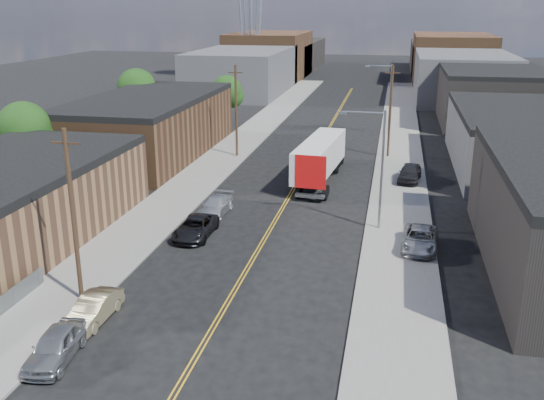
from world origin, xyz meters
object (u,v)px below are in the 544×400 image
at_px(car_left_c, 196,228).
at_px(car_left_d, 216,206).
at_px(car_left_a, 56,346).
at_px(car_ahead_truck, 328,161).
at_px(car_left_b, 94,309).
at_px(semi_truck, 322,155).
at_px(car_right_lot_c, 410,173).
at_px(car_right_lot_a, 420,239).

bearing_deg(car_left_c, car_left_d, 89.73).
bearing_deg(car_left_a, car_ahead_truck, 71.12).
bearing_deg(car_left_d, car_left_c, -87.99).
distance_m(car_left_b, car_left_d, 18.05).
distance_m(semi_truck, car_left_d, 14.21).
height_order(semi_truck, car_left_b, semi_truck).
bearing_deg(car_left_b, car_ahead_truck, 77.21).
bearing_deg(semi_truck, car_left_a, -98.81).
xyz_separation_m(semi_truck, car_right_lot_c, (8.40, 0.15, -1.37)).
relative_size(semi_truck, car_left_a, 3.55).
bearing_deg(semi_truck, car_right_lot_a, -57.10).
xyz_separation_m(car_left_b, car_left_c, (1.40, 12.87, -0.00)).
relative_size(car_right_lot_c, car_ahead_truck, 0.81).
bearing_deg(car_left_b, car_left_c, 85.21).
distance_m(car_left_d, car_right_lot_c, 19.78).
bearing_deg(car_right_lot_a, car_left_a, -131.00).
distance_m(car_left_b, car_ahead_truck, 35.07).
xyz_separation_m(car_left_c, car_right_lot_a, (15.88, 0.56, 0.14)).
distance_m(car_left_b, car_right_lot_c, 34.74).
bearing_deg(car_left_a, car_right_lot_c, 57.75).
xyz_separation_m(car_left_d, car_right_lot_a, (15.88, -4.56, 0.16)).
distance_m(semi_truck, car_left_c, 18.80).
height_order(car_left_c, car_left_d, car_left_c).
distance_m(car_left_a, car_right_lot_a, 24.41).
relative_size(semi_truck, car_left_b, 3.67).
distance_m(car_left_a, car_ahead_truck, 38.76).
relative_size(car_left_a, car_left_d, 0.93).
relative_size(semi_truck, car_right_lot_c, 3.31).
bearing_deg(car_right_lot_a, car_left_b, -138.05).
bearing_deg(car_left_c, semi_truck, 67.74).
bearing_deg(car_left_d, semi_truck, 62.20).
relative_size(car_left_d, car_right_lot_a, 0.95).
bearing_deg(car_ahead_truck, car_right_lot_c, -20.96).
height_order(car_left_b, car_left_c, car_left_b).
bearing_deg(car_left_a, car_right_lot_a, 38.86).
relative_size(car_right_lot_a, car_right_lot_c, 1.06).
height_order(car_left_c, car_ahead_truck, car_ahead_truck).
bearing_deg(car_left_a, car_left_b, 83.95).
height_order(semi_truck, car_right_lot_a, semi_truck).
height_order(car_right_lot_c, car_ahead_truck, car_right_lot_c).
bearing_deg(car_left_c, car_left_b, -96.48).
relative_size(car_left_a, car_left_b, 1.03).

